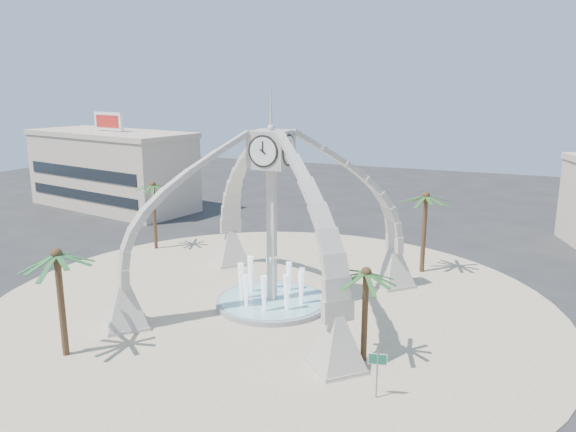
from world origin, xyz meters
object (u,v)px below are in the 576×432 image
at_px(palm_east, 366,274).
at_px(palm_west, 153,186).
at_px(fountain, 272,301).
at_px(clock_tower, 272,216).
at_px(palm_south, 57,255).
at_px(street_sign, 377,365).
at_px(palm_north, 426,197).

relative_size(palm_east, palm_west, 0.87).
bearing_deg(fountain, palm_east, -34.34).
relative_size(clock_tower, palm_south, 2.60).
distance_m(palm_east, street_sign, 5.16).
distance_m(clock_tower, fountain, 6.20).
distance_m(palm_west, palm_south, 21.52).
xyz_separation_m(fountain, palm_south, (-7.85, -11.54, 5.75)).
height_order(palm_west, palm_south, palm_south).
bearing_deg(palm_west, clock_tower, -27.88).
distance_m(palm_north, palm_south, 28.15).
bearing_deg(palm_south, palm_east, 20.40).
bearing_deg(clock_tower, palm_south, -124.24).
bearing_deg(palm_south, palm_west, 111.99).
xyz_separation_m(palm_north, street_sign, (1.23, -20.44, -4.55)).
relative_size(palm_west, palm_north, 0.95).
distance_m(palm_east, palm_south, 17.11).
xyz_separation_m(clock_tower, palm_south, (-7.85, -11.54, -0.46)).
xyz_separation_m(palm_south, street_sign, (17.64, 2.42, -4.21)).
bearing_deg(fountain, clock_tower, -90.00).
bearing_deg(clock_tower, palm_north, 52.91).
bearing_deg(palm_east, fountain, 145.66).
relative_size(clock_tower, palm_north, 2.47).
distance_m(palm_north, street_sign, 20.98).
xyz_separation_m(palm_east, palm_west, (-24.08, 14.00, 0.87)).
height_order(fountain, street_sign, fountain).
height_order(palm_east, palm_north, palm_north).
bearing_deg(palm_east, clock_tower, 145.66).
xyz_separation_m(fountain, palm_north, (8.56, 11.32, 6.09)).
height_order(palm_east, street_sign, palm_east).
height_order(palm_north, palm_south, palm_north).
xyz_separation_m(palm_east, palm_south, (-16.02, -5.96, 0.82)).
relative_size(fountain, palm_west, 1.17).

